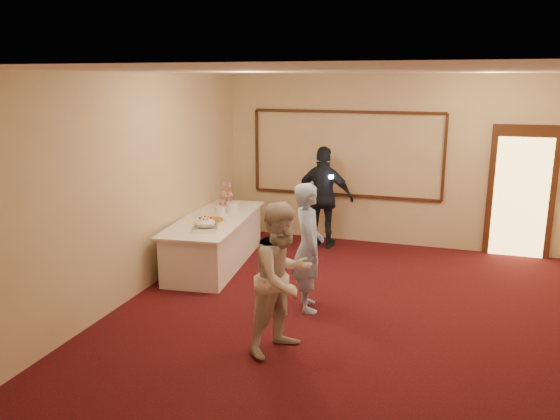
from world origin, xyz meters
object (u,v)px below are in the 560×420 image
at_px(plate_stack_a, 220,211).
at_px(plate_stack_b, 232,207).
at_px(buffet_table, 215,241).
at_px(guest, 324,197).
at_px(pavlova_tray, 205,225).
at_px(man, 308,247).
at_px(tart, 216,220).
at_px(woman, 283,278).
at_px(cupcake_stand, 227,196).

distance_m(plate_stack_a, plate_stack_b, 0.28).
relative_size(buffet_table, guest, 1.49).
bearing_deg(guest, pavlova_tray, 63.12).
bearing_deg(man, tart, 36.58).
bearing_deg(plate_stack_b, tart, -90.32).
bearing_deg(man, plate_stack_a, 29.82).
xyz_separation_m(woman, guest, (-0.47, 3.85, 0.06)).
relative_size(pavlova_tray, plate_stack_a, 3.12).
bearing_deg(pavlova_tray, cupcake_stand, 102.18).
xyz_separation_m(plate_stack_b, woman, (1.77, -2.82, -0.02)).
height_order(woman, guest, guest).
xyz_separation_m(cupcake_stand, tart, (0.30, -1.14, -0.13)).
relative_size(plate_stack_b, guest, 0.11).
distance_m(pavlova_tray, woman, 2.43).
bearing_deg(pavlova_tray, buffet_table, 104.08).
height_order(tart, guest, guest).
distance_m(pavlova_tray, tart, 0.48).
xyz_separation_m(plate_stack_a, guest, (1.41, 1.29, 0.05)).
bearing_deg(plate_stack_b, buffet_table, -108.41).
relative_size(man, woman, 1.00).
xyz_separation_m(buffet_table, woman, (1.90, -2.41, 0.45)).
xyz_separation_m(plate_stack_a, plate_stack_b, (0.11, 0.26, 0.01)).
height_order(pavlova_tray, cupcake_stand, cupcake_stand).
bearing_deg(man, cupcake_stand, 20.29).
height_order(buffet_table, man, man).
bearing_deg(tart, cupcake_stand, 104.81).
relative_size(plate_stack_b, man, 0.12).
bearing_deg(guest, man, 102.77).
distance_m(buffet_table, woman, 3.10).
bearing_deg(woman, tart, 66.69).
bearing_deg(plate_stack_a, woman, -53.72).
bearing_deg(guest, cupcake_stand, 21.85).
xyz_separation_m(pavlova_tray, man, (1.69, -0.55, -0.02)).
relative_size(buffet_table, tart, 9.95).
bearing_deg(woman, plate_stack_a, 63.87).
bearing_deg(cupcake_stand, buffet_table, -79.32).
height_order(pavlova_tray, guest, guest).
height_order(plate_stack_a, guest, guest).
relative_size(pavlova_tray, tart, 2.01).
relative_size(plate_stack_b, woman, 0.12).
bearing_deg(tart, man, -30.27).
relative_size(pavlova_tray, woman, 0.32).
height_order(buffet_table, cupcake_stand, cupcake_stand).
height_order(buffet_table, plate_stack_b, plate_stack_b).
xyz_separation_m(pavlova_tray, woman, (1.72, -1.71, -0.01)).
bearing_deg(guest, tart, 55.58).
relative_size(cupcake_stand, tart, 1.63).
distance_m(cupcake_stand, plate_stack_a, 0.79).
height_order(plate_stack_b, guest, guest).
bearing_deg(plate_stack_b, guest, 38.44).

